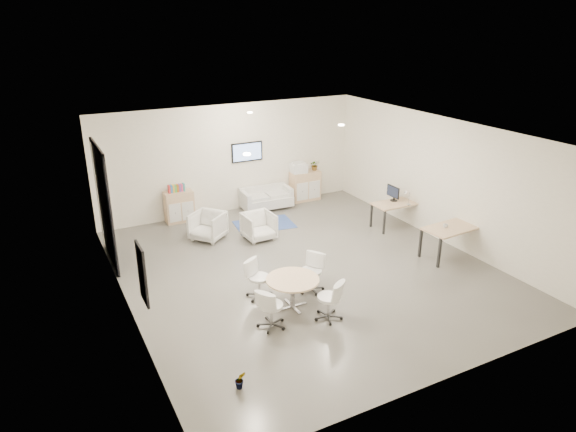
# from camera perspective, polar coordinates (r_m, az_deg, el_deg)

# --- Properties ---
(room_shell) EXTENTS (9.60, 10.60, 4.80)m
(room_shell) POSITION_cam_1_polar(r_m,az_deg,el_deg) (11.44, 1.96, 1.32)
(room_shell) COLOR #5B5953
(room_shell) RESTS_ON ground
(glass_door) EXTENTS (0.09, 1.90, 2.85)m
(glass_door) POSITION_cam_1_polar(r_m,az_deg,el_deg) (12.59, -19.85, 1.44)
(glass_door) COLOR black
(glass_door) RESTS_ON room_shell
(artwork) EXTENTS (0.05, 0.54, 1.04)m
(artwork) POSITION_cam_1_polar(r_m,az_deg,el_deg) (8.80, -15.88, -6.26)
(artwork) COLOR black
(artwork) RESTS_ON room_shell
(wall_tv) EXTENTS (0.98, 0.06, 0.58)m
(wall_tv) POSITION_cam_1_polar(r_m,az_deg,el_deg) (15.45, -4.58, 7.11)
(wall_tv) COLOR black
(wall_tv) RESTS_ON room_shell
(ceiling_spots) EXTENTS (3.14, 4.14, 0.03)m
(ceiling_spots) POSITION_cam_1_polar(r_m,az_deg,el_deg) (11.63, -0.85, 9.75)
(ceiling_spots) COLOR #FFEAC6
(ceiling_spots) RESTS_ON room_shell
(sideboard_left) EXTENTS (0.80, 0.41, 0.90)m
(sideboard_left) POSITION_cam_1_polar(r_m,az_deg,el_deg) (14.96, -11.98, 1.02)
(sideboard_left) COLOR #DEB386
(sideboard_left) RESTS_ON room_shell
(sideboard_right) EXTENTS (0.95, 0.46, 0.95)m
(sideboard_right) POSITION_cam_1_polar(r_m,az_deg,el_deg) (16.41, 1.91, 3.37)
(sideboard_right) COLOR #DEB386
(sideboard_right) RESTS_ON room_shell
(books) EXTENTS (0.46, 0.14, 0.22)m
(books) POSITION_cam_1_polar(r_m,az_deg,el_deg) (14.78, -12.30, 3.04)
(books) COLOR red
(books) RESTS_ON sideboard_left
(printer) EXTENTS (0.51, 0.44, 0.34)m
(printer) POSITION_cam_1_polar(r_m,az_deg,el_deg) (16.12, 1.20, 5.40)
(printer) COLOR white
(printer) RESTS_ON sideboard_right
(loveseat) EXTENTS (1.57, 0.85, 0.57)m
(loveseat) POSITION_cam_1_polar(r_m,az_deg,el_deg) (15.72, -2.47, 1.94)
(loveseat) COLOR silver
(loveseat) RESTS_ON room_shell
(blue_rug) EXTENTS (1.75, 1.28, 0.01)m
(blue_rug) POSITION_cam_1_polar(r_m,az_deg,el_deg) (14.58, -2.64, -0.93)
(blue_rug) COLOR navy
(blue_rug) RESTS_ON room_shell
(armchair_left) EXTENTS (1.07, 1.08, 0.81)m
(armchair_left) POSITION_cam_1_polar(r_m,az_deg,el_deg) (13.64, -8.91, -0.95)
(armchair_left) COLOR silver
(armchair_left) RESTS_ON room_shell
(armchair_right) EXTENTS (0.79, 0.75, 0.79)m
(armchair_right) POSITION_cam_1_polar(r_m,az_deg,el_deg) (13.51, -3.26, -1.00)
(armchair_right) COLOR silver
(armchair_right) RESTS_ON room_shell
(desk_rear) EXTENTS (1.37, 0.70, 0.71)m
(desk_rear) POSITION_cam_1_polar(r_m,az_deg,el_deg) (14.53, 12.01, 1.22)
(desk_rear) COLOR #DEB386
(desk_rear) RESTS_ON room_shell
(desk_front) EXTENTS (1.57, 0.87, 0.79)m
(desk_front) POSITION_cam_1_polar(r_m,az_deg,el_deg) (13.02, 17.90, -1.43)
(desk_front) COLOR #DEB386
(desk_front) RESTS_ON room_shell
(monitor) EXTENTS (0.20, 0.50, 0.44)m
(monitor) POSITION_cam_1_polar(r_m,az_deg,el_deg) (14.51, 11.61, 2.52)
(monitor) COLOR black
(monitor) RESTS_ON desk_rear
(round_table) EXTENTS (1.07, 1.07, 0.65)m
(round_table) POSITION_cam_1_polar(r_m,az_deg,el_deg) (10.28, 0.51, -7.41)
(round_table) COLOR #DEB386
(round_table) RESTS_ON room_shell
(meeting_chairs) EXTENTS (2.15, 2.15, 0.82)m
(meeting_chairs) POSITION_cam_1_polar(r_m,az_deg,el_deg) (10.35, 0.51, -8.15)
(meeting_chairs) COLOR white
(meeting_chairs) RESTS_ON room_shell
(plant_cabinet) EXTENTS (0.40, 0.42, 0.26)m
(plant_cabinet) POSITION_cam_1_polar(r_m,az_deg,el_deg) (16.41, 3.00, 5.56)
(plant_cabinet) COLOR #3F7F3F
(plant_cabinet) RESTS_ON sideboard_right
(plant_floor) EXTENTS (0.26, 0.35, 0.14)m
(plant_floor) POSITION_cam_1_polar(r_m,az_deg,el_deg) (8.56, -5.31, -18.12)
(plant_floor) COLOR #3F7F3F
(plant_floor) RESTS_ON room_shell
(cup) EXTENTS (0.11, 0.09, 0.11)m
(cup) POSITION_cam_1_polar(r_m,az_deg,el_deg) (12.83, 17.10, -1.01)
(cup) COLOR white
(cup) RESTS_ON desk_front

